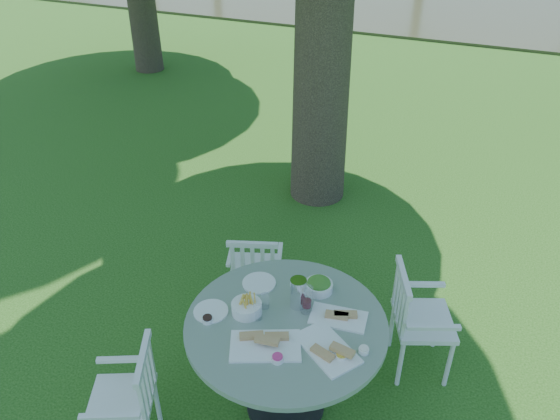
# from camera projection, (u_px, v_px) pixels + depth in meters

# --- Properties ---
(ground) EXTENTS (140.00, 140.00, 0.00)m
(ground) POSITION_uv_depth(u_px,v_px,m) (271.00, 300.00, 4.91)
(ground) COLOR #143F0D
(ground) RESTS_ON ground
(table) EXTENTS (1.32, 1.32, 0.83)m
(table) POSITION_uv_depth(u_px,v_px,m) (286.00, 341.00, 3.61)
(table) COLOR black
(table) RESTS_ON ground
(chair_ne) EXTENTS (0.56, 0.58, 0.90)m
(chair_ne) POSITION_uv_depth(u_px,v_px,m) (413.00, 314.00, 4.00)
(chair_ne) COLOR white
(chair_ne) RESTS_ON ground
(chair_nw) EXTENTS (0.51, 0.50, 0.81)m
(chair_nw) POSITION_uv_depth(u_px,v_px,m) (254.00, 268.00, 4.54)
(chair_nw) COLOR white
(chair_nw) RESTS_ON ground
(chair_sw) EXTENTS (0.55, 0.56, 0.86)m
(chair_sw) POSITION_uv_depth(u_px,v_px,m) (133.00, 395.00, 3.42)
(chair_sw) COLOR white
(chair_sw) RESTS_ON ground
(tableware) EXTENTS (1.17, 0.92, 0.22)m
(tableware) POSITION_uv_depth(u_px,v_px,m) (287.00, 310.00, 3.55)
(tableware) COLOR white
(tableware) RESTS_ON table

